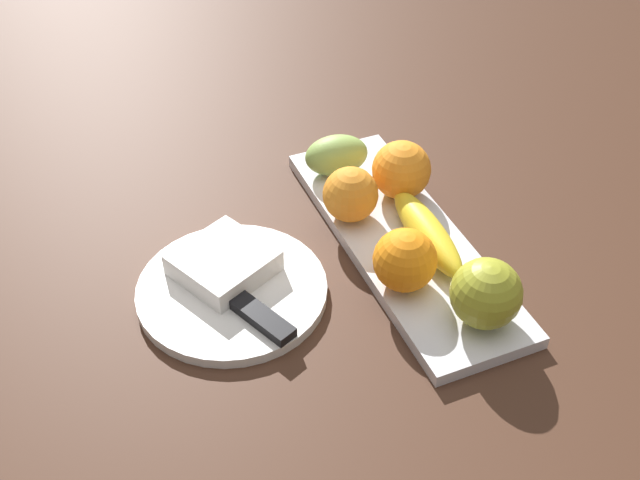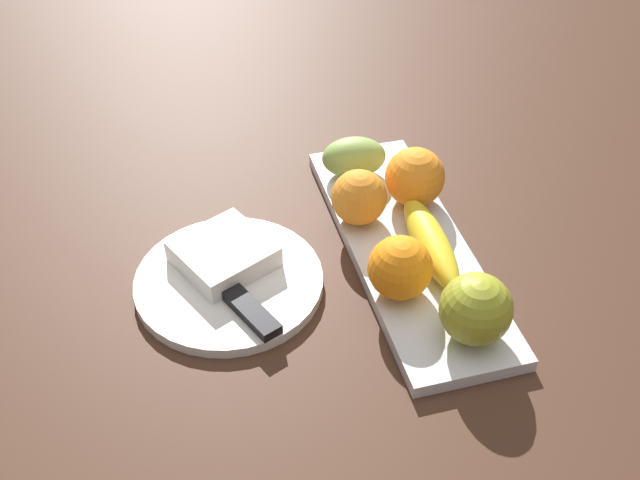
{
  "view_description": "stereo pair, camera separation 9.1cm",
  "coord_description": "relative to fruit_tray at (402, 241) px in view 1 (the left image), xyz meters",
  "views": [
    {
      "loc": [
        -0.64,
        0.35,
        0.65
      ],
      "look_at": [
        -0.02,
        0.09,
        0.05
      ],
      "focal_mm": 44.77,
      "sensor_mm": 36.0,
      "label": 1
    },
    {
      "loc": [
        -0.67,
        0.26,
        0.65
      ],
      "look_at": [
        -0.02,
        0.09,
        0.05
      ],
      "focal_mm": 44.77,
      "sensor_mm": 36.0,
      "label": 2
    }
  ],
  "objects": [
    {
      "name": "orange_near_banana",
      "position": [
        0.06,
        0.04,
        0.04
      ],
      "size": [
        0.07,
        0.07,
        0.07
      ],
      "primitive_type": "sphere",
      "color": "orange",
      "rests_on": "fruit_tray"
    },
    {
      "name": "knife",
      "position": [
        -0.05,
        0.21,
        0.01
      ],
      "size": [
        0.17,
        0.09,
        0.01
      ],
      "rotation": [
        0.0,
        0.0,
        0.4
      ],
      "color": "silver",
      "rests_on": "dinner_plate"
    },
    {
      "name": "orange_center",
      "position": [
        -0.07,
        0.04,
        0.04
      ],
      "size": [
        0.07,
        0.07,
        0.07
      ],
      "primitive_type": "sphere",
      "color": "orange",
      "rests_on": "fruit_tray"
    },
    {
      "name": "dinner_plate",
      "position": [
        0.0,
        0.22,
        -0.0
      ],
      "size": [
        0.22,
        0.22,
        0.01
      ],
      "primitive_type": "cylinder",
      "color": "white",
      "rests_on": "ground_plane"
    },
    {
      "name": "apple",
      "position": [
        -0.15,
        -0.02,
        0.05
      ],
      "size": [
        0.08,
        0.08,
        0.08
      ],
      "primitive_type": "sphere",
      "color": "olive",
      "rests_on": "fruit_tray"
    },
    {
      "name": "orange_near_apple",
      "position": [
        0.07,
        -0.03,
        0.05
      ],
      "size": [
        0.07,
        0.07,
        0.07
      ],
      "primitive_type": "sphere",
      "color": "orange",
      "rests_on": "fruit_tray"
    },
    {
      "name": "fruit_tray",
      "position": [
        0.0,
        0.0,
        0.0
      ],
      "size": [
        0.41,
        0.14,
        0.02
      ],
      "primitive_type": "cube",
      "color": "silver",
      "rests_on": "ground_plane"
    },
    {
      "name": "ground_plane",
      "position": [
        0.02,
        0.02,
        -0.01
      ],
      "size": [
        2.4,
        2.4,
        0.0
      ],
      "primitive_type": "plane",
      "color": "#402619"
    },
    {
      "name": "grape_bunch",
      "position": [
        0.15,
        0.03,
        0.03
      ],
      "size": [
        0.07,
        0.09,
        0.05
      ],
      "primitive_type": "ellipsoid",
      "rotation": [
        0.0,
        0.0,
        4.57
      ],
      "color": "#8CAE51",
      "rests_on": "fruit_tray"
    },
    {
      "name": "folded_napkin",
      "position": [
        0.03,
        0.22,
        0.02
      ],
      "size": [
        0.13,
        0.13,
        0.03
      ],
      "primitive_type": "cube",
      "rotation": [
        0.0,
        0.0,
        0.44
      ],
      "color": "white",
      "rests_on": "dinner_plate"
    },
    {
      "name": "banana",
      "position": [
        -0.03,
        -0.02,
        0.03
      ],
      "size": [
        0.16,
        0.04,
        0.04
      ],
      "primitive_type": "ellipsoid",
      "rotation": [
        0.0,
        0.0,
        3.11
      ],
      "color": "yellow",
      "rests_on": "fruit_tray"
    }
  ]
}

